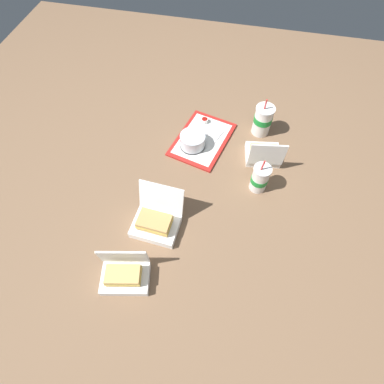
# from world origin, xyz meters

# --- Properties ---
(ground_plane) EXTENTS (3.20, 3.20, 0.00)m
(ground_plane) POSITION_xyz_m (0.00, 0.00, 0.00)
(ground_plane) COLOR brown
(food_tray) EXTENTS (0.42, 0.34, 0.01)m
(food_tray) POSITION_xyz_m (-0.40, -0.01, 0.01)
(food_tray) COLOR red
(food_tray) RESTS_ON ground_plane
(cake_container) EXTENTS (0.14, 0.14, 0.07)m
(cake_container) POSITION_xyz_m (-0.34, -0.06, 0.05)
(cake_container) COLOR black
(cake_container) RESTS_ON food_tray
(ketchup_cup) EXTENTS (0.04, 0.04, 0.02)m
(ketchup_cup) POSITION_xyz_m (-0.52, -0.03, 0.03)
(ketchup_cup) COLOR white
(ketchup_cup) RESTS_ON food_tray
(napkin_stack) EXTENTS (0.12, 0.12, 0.00)m
(napkin_stack) POSITION_xyz_m (-0.41, -0.05, 0.02)
(napkin_stack) COLOR white
(napkin_stack) RESTS_ON food_tray
(plastic_fork) EXTENTS (0.11, 0.05, 0.00)m
(plastic_fork) POSITION_xyz_m (-0.43, 0.07, 0.02)
(plastic_fork) COLOR white
(plastic_fork) RESTS_ON food_tray
(clamshell_sandwich_left) EXTENTS (0.17, 0.22, 0.17)m
(clamshell_sandwich_left) POSITION_xyz_m (0.42, -0.17, 0.04)
(clamshell_sandwich_left) COLOR white
(clamshell_sandwich_left) RESTS_ON ground_plane
(clamshell_hotdog_front) EXTENTS (0.18, 0.20, 0.18)m
(clamshell_hotdog_front) POSITION_xyz_m (-0.34, 0.32, 0.04)
(clamshell_hotdog_front) COLOR white
(clamshell_hotdog_front) RESTS_ON ground_plane
(clamshell_sandwich_right) EXTENTS (0.21, 0.22, 0.18)m
(clamshell_sandwich_right) POSITION_xyz_m (0.16, -0.12, 0.04)
(clamshell_sandwich_right) COLOR white
(clamshell_sandwich_right) RESTS_ON ground_plane
(soda_cup_corner) EXTENTS (0.10, 0.10, 0.23)m
(soda_cup_corner) POSITION_xyz_m (-0.53, 0.29, 0.09)
(soda_cup_corner) COLOR white
(soda_cup_corner) RESTS_ON ground_plane
(soda_cup_left) EXTENTS (0.09, 0.09, 0.21)m
(soda_cup_left) POSITION_xyz_m (-0.15, 0.31, 0.08)
(soda_cup_left) COLOR white
(soda_cup_left) RESTS_ON ground_plane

